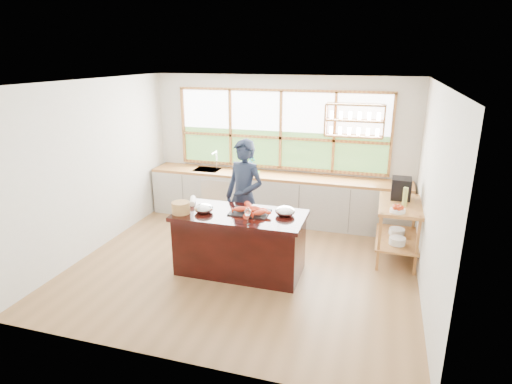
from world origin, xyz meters
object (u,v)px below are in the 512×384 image
at_px(cook, 244,197).
at_px(wicker_basket, 181,208).
at_px(espresso_machine, 401,188).
at_px(island, 240,242).

relative_size(cook, wicker_basket, 7.13).
height_order(espresso_machine, wicker_basket, espresso_machine).
relative_size(island, espresso_machine, 5.57).
height_order(island, espresso_machine, espresso_machine).
distance_m(island, wicker_basket, 0.99).
bearing_deg(wicker_basket, espresso_machine, 27.68).
bearing_deg(cook, espresso_machine, 34.94).
distance_m(island, cook, 0.82).
bearing_deg(island, wicker_basket, -164.88).
bearing_deg(cook, island, -58.91).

